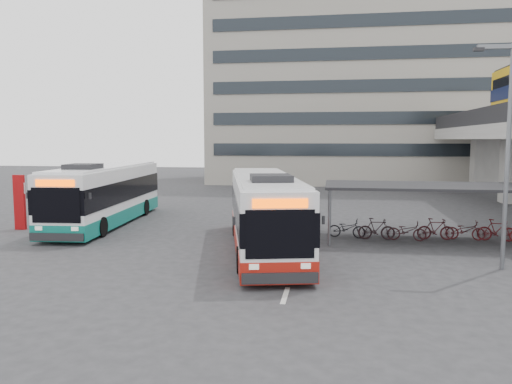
# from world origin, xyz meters

# --- Properties ---
(ground) EXTENTS (120.00, 120.00, 0.00)m
(ground) POSITION_xyz_m (0.00, 0.00, 0.00)
(ground) COLOR #28282B
(ground) RESTS_ON ground
(bike_shelter) EXTENTS (10.00, 4.00, 2.54)m
(bike_shelter) POSITION_xyz_m (8.50, 3.00, 1.36)
(bike_shelter) COLOR #595B60
(bike_shelter) RESTS_ON ground
(office_block) EXTENTS (30.00, 15.00, 25.00)m
(office_block) POSITION_xyz_m (6.00, 36.00, 12.50)
(office_block) COLOR gray
(office_block) RESTS_ON ground
(road_markings) EXTENTS (0.15, 7.60, 0.01)m
(road_markings) POSITION_xyz_m (2.50, -3.00, 0.01)
(road_markings) COLOR beige
(road_markings) RESTS_ON ground
(bus_main) EXTENTS (4.85, 11.52, 3.33)m
(bus_main) POSITION_xyz_m (1.05, -0.05, 1.55)
(bus_main) COLOR white
(bus_main) RESTS_ON ground
(bus_teal) EXTENTS (3.39, 11.66, 3.40)m
(bus_teal) POSITION_xyz_m (-8.31, 5.03, 1.58)
(bus_teal) COLOR white
(bus_teal) RESTS_ON ground
(pedestrian) EXTENTS (0.61, 0.66, 1.52)m
(pedestrian) POSITION_xyz_m (0.20, 2.38, 0.76)
(pedestrian) COLOR black
(pedestrian) RESTS_ON ground
(lamp_post) EXTENTS (1.37, 0.21, 7.79)m
(lamp_post) POSITION_xyz_m (9.68, -1.87, 4.44)
(lamp_post) COLOR #595B60
(lamp_post) RESTS_ON ground
(sign_totem_mid) EXTENTS (0.60, 0.20, 2.79)m
(sign_totem_mid) POSITION_xyz_m (-11.87, 2.72, 1.44)
(sign_totem_mid) COLOR #96090B
(sign_totem_mid) RESTS_ON ground
(sign_totem_north) EXTENTS (0.53, 0.19, 2.44)m
(sign_totem_north) POSITION_xyz_m (-13.31, 7.26, 1.26)
(sign_totem_north) COLOR #96090B
(sign_totem_north) RESTS_ON ground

